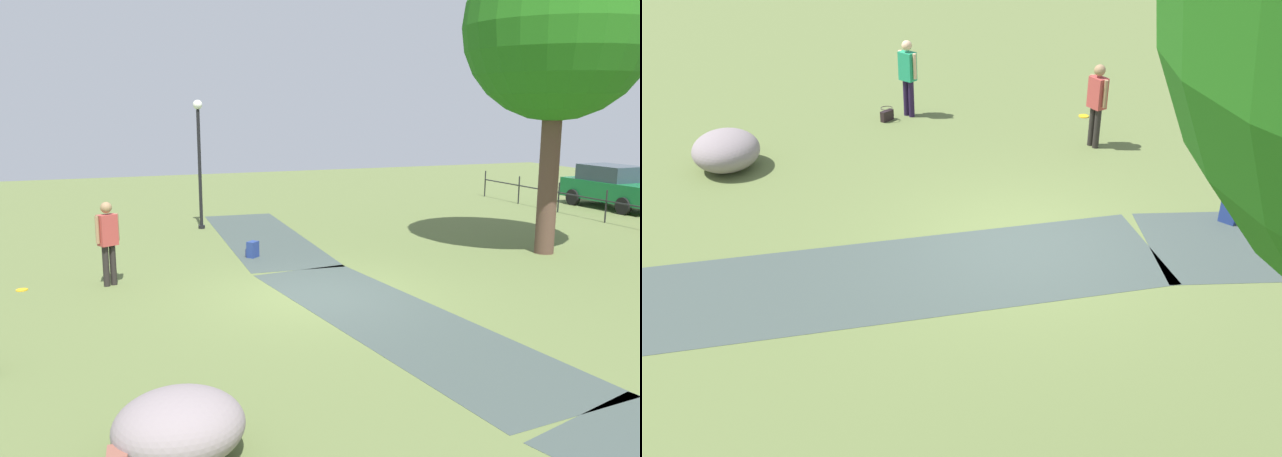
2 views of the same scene
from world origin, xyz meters
The scene contains 10 objects.
ground_plane centered at (0.00, 0.00, 0.00)m, with size 48.00×48.00×0.00m, color #5C6C3A.
footpath_segment_near centered at (-6.01, 0.59, 0.00)m, with size 8.12×2.72×0.01m.
footpath_segment_mid centered at (1.96, 0.77, 0.00)m, with size 8.20×3.09×0.01m.
large_shade_tree centered at (-1.50, 6.74, 5.53)m, with size 4.52×4.52×7.82m.
lamp_post centered at (-7.95, -0.78, 2.36)m, with size 0.28×0.28×3.86m.
lawn_boulder centered at (5.26, -3.48, 0.38)m, with size 1.45×1.54×0.77m.
man_near_boulder centered at (-2.19, -3.76, 1.03)m, with size 0.37×0.48×1.76m.
spare_backpack_on_lawn centered at (-3.64, -0.33, 0.19)m, with size 0.35×0.35×0.40m.
frisbee_on_grass centered at (-2.44, -5.48, 0.01)m, with size 0.23×0.23×0.02m.
parked_wagon_silver centered at (-6.66, 13.98, 0.80)m, with size 3.88×1.76×1.56m.
Camera 1 is at (11.75, -4.35, 3.69)m, focal length 36.88 mm.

